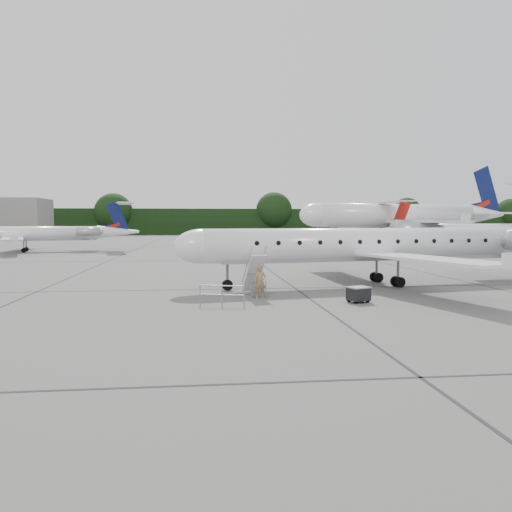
{
  "coord_description": "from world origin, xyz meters",
  "views": [
    {
      "loc": [
        -9.96,
        -25.28,
        4.16
      ],
      "look_at": [
        -7.03,
        1.21,
        2.3
      ],
      "focal_mm": 35.0,
      "sensor_mm": 36.0,
      "label": 1
    }
  ],
  "objects": [
    {
      "name": "ground",
      "position": [
        0.0,
        0.0,
        0.0
      ],
      "size": [
        320.0,
        320.0,
        0.0
      ],
      "primitive_type": "plane",
      "color": "#5A5A58",
      "rests_on": "ground"
    },
    {
      "name": "treeline",
      "position": [
        0.0,
        130.0,
        4.0
      ],
      "size": [
        260.0,
        4.0,
        8.0
      ],
      "primitive_type": "cube",
      "color": "black",
      "rests_on": "ground"
    },
    {
      "name": "main_regional_jet",
      "position": [
        1.2,
        6.09,
        3.71
      ],
      "size": [
        31.97,
        25.32,
        7.42
      ],
      "primitive_type": null,
      "rotation": [
        0.0,
        0.0,
        0.17
      ],
      "color": "white",
      "rests_on": "ground"
    },
    {
      "name": "airstair",
      "position": [
        -7.0,
        2.5,
        1.16
      ],
      "size": [
        1.2,
        2.3,
        2.32
      ],
      "primitive_type": null,
      "rotation": [
        0.0,
        0.0,
        0.17
      ],
      "color": "white",
      "rests_on": "ground"
    },
    {
      "name": "passenger",
      "position": [
        -6.79,
        1.27,
        0.89
      ],
      "size": [
        0.68,
        0.48,
        1.78
      ],
      "primitive_type": "imported",
      "rotation": [
        0.0,
        0.0,
        0.09
      ],
      "color": "#896A4B",
      "rests_on": "ground"
    },
    {
      "name": "safety_railing",
      "position": [
        -8.95,
        -0.96,
        0.5
      ],
      "size": [
        2.15,
        0.62,
        1.0
      ],
      "primitive_type": null,
      "rotation": [
        0.0,
        0.0,
        -0.25
      ],
      "color": "gray",
      "rests_on": "ground"
    },
    {
      "name": "baggage_cart",
      "position": [
        -1.94,
        -0.67,
        0.43
      ],
      "size": [
        1.23,
        1.12,
        0.87
      ],
      "primitive_type": null,
      "rotation": [
        0.0,
        0.0,
        0.38
      ],
      "color": "black",
      "rests_on": "ground"
    },
    {
      "name": "bg_narrowbody",
      "position": [
        24.09,
        58.7,
        7.16
      ],
      "size": [
        45.89,
        37.94,
        14.32
      ],
      "primitive_type": null,
      "rotation": [
        0.0,
        0.0,
        0.26
      ],
      "color": "white",
      "rests_on": "ground"
    },
    {
      "name": "bg_regional_left",
      "position": [
        -34.57,
        44.87,
        3.46
      ],
      "size": [
        29.71,
        24.01,
        6.91
      ],
      "primitive_type": null,
      "rotation": [
        0.0,
        0.0,
        0.21
      ],
      "color": "white",
      "rests_on": "ground"
    },
    {
      "name": "bg_regional_right",
      "position": [
        36.74,
        54.31,
        3.75
      ],
      "size": [
        30.04,
        22.66,
        7.5
      ],
      "primitive_type": null,
      "rotation": [
        0.0,
        0.0,
        3.22
      ],
      "color": "white",
      "rests_on": "ground"
    }
  ]
}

